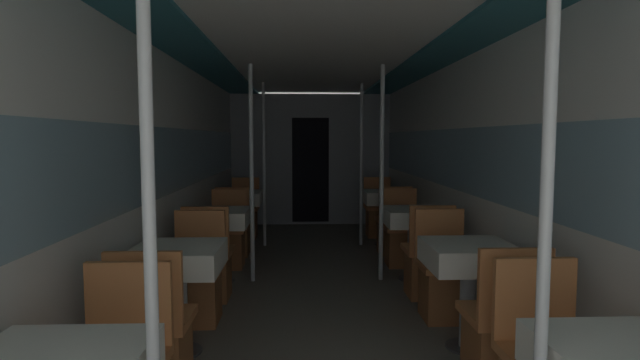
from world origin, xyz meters
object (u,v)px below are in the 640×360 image
object	(u,v)px
chair_left_near_2	(210,269)
support_pole_left_2	(252,174)
support_pole_left_0	(150,249)
chair_left_far_3	(245,218)
chair_right_far_1	(444,284)
dining_table_right_2	(413,221)
dining_table_right_3	(385,200)
dining_table_right_1	(469,261)
chair_right_far_2	(401,241)
chair_right_near_2	(427,267)
dining_table_left_1	(178,264)
support_pole_right_3	(361,165)
support_pole_right_2	(382,174)
chair_right_near_3	(393,232)
chair_right_near_1	(501,342)
chair_left_near_3	(234,233)
support_pole_left_3	(264,165)
chair_left_far_2	(228,242)
chair_left_near_1	(155,348)
support_pole_right_0	(545,246)
dining_table_left_3	(240,201)
chair_left_far_1	(197,287)
dining_table_left_2	(219,222)
chair_right_far_3	(378,217)

from	to	relation	value
chair_left_near_2	support_pole_left_2	bearing A→B (deg)	60.07
support_pole_left_0	chair_left_far_3	xyz separation A→B (m)	(-0.34, 5.88, -0.84)
chair_right_far_1	dining_table_right_2	bearing A→B (deg)	-90.00
dining_table_right_2	dining_table_right_3	bearing A→B (deg)	90.00
dining_table_right_1	chair_right_far_2	bearing A→B (deg)	90.00
chair_left_far_3	chair_right_near_2	size ratio (longest dim) A/B	1.00
dining_table_left_1	support_pole_right_3	size ratio (longest dim) A/B	0.34
chair_right_far_1	support_pole_right_2	distance (m)	1.48
chair_right_near_3	chair_left_far_3	bearing A→B (deg)	149.78
support_pole_left_0	chair_right_near_1	size ratio (longest dim) A/B	2.52
chair_left_near_3	support_pole_left_2	bearing A→B (deg)	-73.52
dining_table_right_1	support_pole_right_2	xyz separation A→B (m)	(-0.34, 1.76, 0.50)
chair_left_far_3	support_pole_left_3	bearing A→B (deg)	119.93
support_pole_left_0	chair_left_far_2	size ratio (longest dim) A/B	2.52
dining_table_right_1	dining_table_right_3	distance (m)	3.52
chair_left_near_2	chair_right_near_2	world-z (taller)	same
chair_right_near_3	chair_left_near_1	bearing A→B (deg)	-120.23
support_pole_left_3	chair_right_far_1	bearing A→B (deg)	-59.71
chair_left_far_2	dining_table_right_2	xyz separation A→B (m)	(2.05, -0.60, 0.34)
support_pole_right_0	dining_table_right_1	distance (m)	1.86
chair_left_far_3	support_pole_right_2	distance (m)	3.03
chair_right_near_1	dining_table_left_3	bearing A→B (deg)	116.48
dining_table_left_3	chair_left_near_3	bearing A→B (deg)	-90.00
support_pole_left_0	chair_left_far_3	size ratio (longest dim) A/B	2.52
chair_right_near_2	dining_table_left_1	bearing A→B (deg)	-150.46
chair_left_far_2	chair_right_far_1	bearing A→B (deg)	139.37
chair_left_far_1	support_pole_left_2	xyz separation A→B (m)	(0.34, 1.16, 0.84)
dining_table_right_1	dining_table_right_3	size ratio (longest dim) A/B	1.00
chair_left_near_2	chair_right_near_3	distance (m)	2.70
chair_left_far_1	chair_left_far_2	bearing A→B (deg)	-90.00
chair_left_far_1	dining_table_right_2	distance (m)	2.38
chair_right_near_2	support_pole_right_0	bearing A→B (deg)	-96.71
chair_right_near_3	support_pole_right_3	bearing A→B (deg)	119.93
chair_left_near_3	chair_left_far_3	bearing A→B (deg)	90.00
chair_left_far_3	dining_table_right_2	world-z (taller)	chair_left_far_3
chair_right_near_1	chair_right_near_3	distance (m)	3.52
dining_table_left_1	support_pole_left_2	size ratio (longest dim) A/B	0.34
chair_left_near_2	dining_table_right_3	bearing A→B (deg)	48.97
chair_left_far_2	dining_table_right_1	size ratio (longest dim) A/B	1.18
chair_left_near_2	dining_table_right_1	xyz separation A→B (m)	(2.05, -1.16, 0.34)
chair_left_near_2	chair_right_near_1	distance (m)	2.70
dining_table_left_2	chair_right_far_1	distance (m)	2.38
chair_right_far_2	support_pole_right_2	distance (m)	1.09
support_pole_left_0	chair_right_far_3	world-z (taller)	support_pole_left_0
dining_table_left_3	support_pole_left_3	bearing A→B (deg)	-0.00
chair_left_near_1	dining_table_left_2	world-z (taller)	chair_left_near_1
support_pole_left_2	chair_right_near_1	world-z (taller)	support_pole_left_2
chair_left_far_3	support_pole_right_3	size ratio (longest dim) A/B	0.40
chair_left_near_2	support_pole_left_0	bearing A→B (deg)	-83.29
chair_left_near_1	support_pole_left_3	distance (m)	4.22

